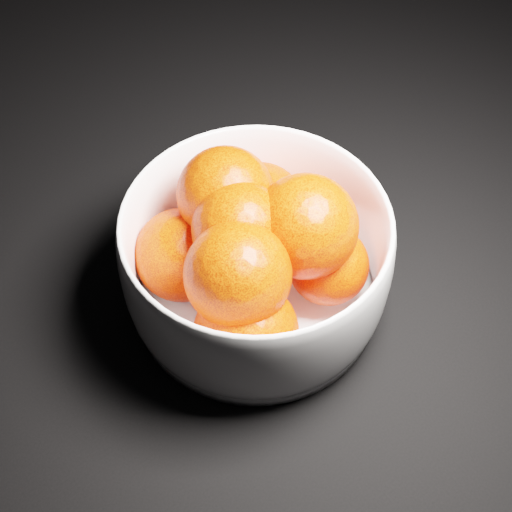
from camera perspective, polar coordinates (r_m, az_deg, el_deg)
ground at (r=0.63m, az=18.66°, el=-15.80°), size 3.00×3.00×0.00m
bowl at (r=0.63m, az=-0.00°, el=-0.33°), size 0.24×0.24×0.12m
orange_pile at (r=0.61m, az=-0.45°, el=0.72°), size 0.18×0.19×0.14m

